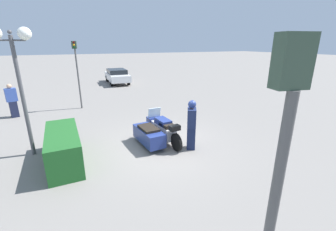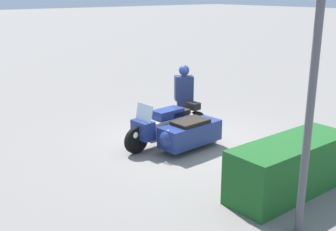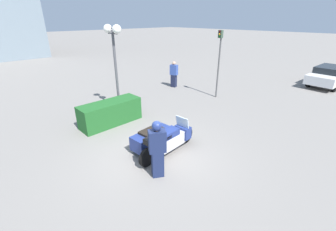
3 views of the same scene
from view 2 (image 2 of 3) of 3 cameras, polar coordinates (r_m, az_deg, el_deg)
ground_plane at (r=10.70m, az=2.47°, el=-3.66°), size 160.00×160.00×0.00m
police_motorcycle at (r=10.21m, az=1.23°, el=-1.91°), size 2.64×1.27×1.15m
officer_rider at (r=11.46m, az=2.16°, el=2.67°), size 0.57×0.50×1.79m
hedge_bush_curbside at (r=8.30m, az=16.20°, el=-6.72°), size 2.71×0.94×1.02m
twin_lamp_post at (r=6.27m, az=19.76°, el=11.82°), size 0.39×1.13×4.11m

